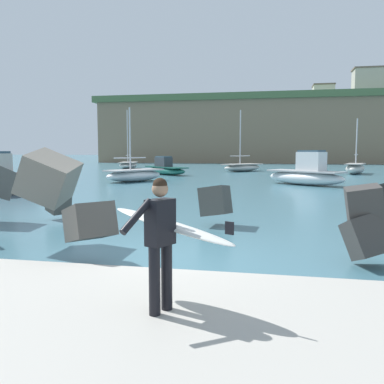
# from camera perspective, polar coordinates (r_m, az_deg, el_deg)

# --- Properties ---
(ground_plane) EXTENTS (400.00, 400.00, 0.00)m
(ground_plane) POSITION_cam_1_polar(r_m,az_deg,el_deg) (9.44, -3.26, -8.73)
(ground_plane) COLOR #42707F
(walkway_path) EXTENTS (48.00, 4.40, 0.24)m
(walkway_path) POSITION_cam_1_polar(r_m,az_deg,el_deg) (5.82, -13.75, -17.07)
(walkway_path) COLOR #B2ADA3
(walkway_path) RESTS_ON ground
(breakwater_jetty) EXTENTS (28.07, 6.57, 2.45)m
(breakwater_jetty) POSITION_cam_1_polar(r_m,az_deg,el_deg) (12.33, -24.32, -0.37)
(breakwater_jetty) COLOR slate
(breakwater_jetty) RESTS_ON ground
(surfer_with_board) EXTENTS (2.04, 1.52, 1.78)m
(surfer_with_board) POSITION_cam_1_polar(r_m,az_deg,el_deg) (5.49, -3.91, -5.65)
(surfer_with_board) COLOR black
(surfer_with_board) RESTS_ON walkway_path
(boat_near_left) EXTENTS (5.62, 5.47, 1.80)m
(boat_near_left) POSITION_cam_1_polar(r_m,az_deg,el_deg) (40.46, -3.67, 3.21)
(boat_near_left) COLOR #1E6656
(boat_near_left) RESTS_ON ground
(boat_near_centre) EXTENTS (2.98, 4.94, 5.55)m
(boat_near_centre) POSITION_cam_1_polar(r_m,az_deg,el_deg) (44.64, 21.60, 3.07)
(boat_near_centre) COLOR beige
(boat_near_centre) RESTS_ON ground
(boat_mid_left) EXTENTS (3.31, 5.82, 7.52)m
(boat_mid_left) POSITION_cam_1_polar(r_m,az_deg,el_deg) (54.58, -8.79, 3.73)
(boat_mid_left) COLOR beige
(boat_mid_left) RESTS_ON ground
(boat_mid_centre) EXTENTS (3.32, 4.72, 2.32)m
(boat_mid_centre) POSITION_cam_1_polar(r_m,az_deg,el_deg) (24.36, -24.76, 1.46)
(boat_mid_centre) COLOR maroon
(boat_mid_centre) RESTS_ON ground
(boat_mid_right) EXTENTS (5.70, 5.00, 2.38)m
(boat_mid_right) POSITION_cam_1_polar(r_m,az_deg,el_deg) (29.23, 15.50, 2.38)
(boat_mid_right) COLOR white
(boat_mid_right) RESTS_ON ground
(boat_far_centre) EXTENTS (4.93, 5.61, 6.83)m
(boat_far_centre) POSITION_cam_1_polar(r_m,az_deg,el_deg) (47.02, 6.96, 3.44)
(boat_far_centre) COLOR beige
(boat_far_centre) RESTS_ON ground
(boat_far_right) EXTENTS (4.30, 5.23, 5.55)m
(boat_far_right) POSITION_cam_1_polar(r_m,az_deg,el_deg) (31.68, -7.97, 2.36)
(boat_far_right) COLOR white
(boat_far_right) RESTS_ON ground
(headland_bluff) EXTENTS (93.18, 40.64, 12.72)m
(headland_bluff) POSITION_cam_1_polar(r_m,az_deg,el_deg) (95.95, 18.71, 7.86)
(headland_bluff) COLOR #847056
(headland_bluff) RESTS_ON ground
(station_building_west) EXTENTS (4.78, 5.35, 4.61)m
(station_building_west) POSITION_cam_1_polar(r_m,az_deg,el_deg) (101.85, 17.65, 12.65)
(station_building_west) COLOR beige
(station_building_west) RESTS_ON headland_bluff
(station_building_central) EXTENTS (7.45, 4.39, 5.97)m
(station_building_central) POSITION_cam_1_polar(r_m,az_deg,el_deg) (92.31, 23.57, 13.61)
(station_building_central) COLOR #B2ADA3
(station_building_central) RESTS_ON headland_bluff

